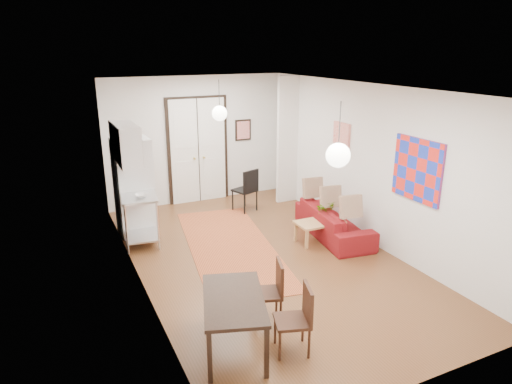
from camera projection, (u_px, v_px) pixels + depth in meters
name	position (u px, v px, depth m)	size (l,w,h in m)	color
floor	(264.00, 258.00, 7.92)	(7.00, 7.00, 0.00)	brown
ceiling	(265.00, 88.00, 7.04)	(4.20, 7.00, 0.02)	white
wall_back	(197.00, 140.00, 10.49)	(4.20, 0.02, 2.90)	silver
wall_front	(423.00, 266.00, 4.47)	(4.20, 0.02, 2.90)	silver
wall_left	(135.00, 195.00, 6.63)	(0.02, 7.00, 2.90)	silver
wall_right	(367.00, 164.00, 8.34)	(0.02, 7.00, 2.90)	silver
double_doors	(198.00, 151.00, 10.53)	(1.44, 0.06, 2.50)	white
stub_partition	(287.00, 141.00, 10.43)	(0.50, 0.10, 2.90)	silver
wall_cabinet	(126.00, 144.00, 7.85)	(0.35, 1.00, 0.70)	silver
painting_popart	(417.00, 170.00, 7.19)	(0.05, 1.00, 1.00)	red
painting_abstract	(341.00, 138.00, 8.91)	(0.05, 0.50, 0.60)	#F6E7CD
poster_back	(243.00, 130.00, 10.89)	(0.40, 0.03, 0.50)	red
print_left	(112.00, 137.00, 8.21)	(0.03, 0.44, 0.54)	#996A3F
pendant_back	(220.00, 113.00, 8.96)	(0.30, 0.30, 0.80)	white
pendant_front	(338.00, 155.00, 5.51)	(0.30, 0.30, 0.80)	white
kilim_rug	(230.00, 246.00, 8.37)	(1.46, 3.90, 0.01)	#AE562B
sofa	(334.00, 222.00, 8.77)	(0.78, 2.01, 0.59)	maroon
coffee_table	(320.00, 224.00, 8.52)	(0.89, 0.50, 0.40)	tan
potted_plant	(325.00, 211.00, 8.48)	(0.30, 0.35, 0.39)	#2A5928
kitchen_counter	(140.00, 209.00, 8.49)	(0.78, 1.31, 0.95)	silver
bowl	(141.00, 195.00, 8.12)	(0.22, 0.22, 0.05)	silver
soap_bottle	(135.00, 184.00, 8.57)	(0.09, 0.09, 0.20)	teal
fridge	(134.00, 187.00, 8.75)	(0.66, 0.66, 1.88)	silver
dining_table	(234.00, 303.00, 5.39)	(1.06, 1.40, 0.69)	black
dining_chair_near	(263.00, 285.00, 6.04)	(0.51, 0.62, 0.85)	#3D2113
dining_chair_far	(289.00, 312.00, 5.44)	(0.51, 0.62, 0.85)	#3D2113
black_side_chair	(243.00, 185.00, 10.13)	(0.56, 0.58, 0.96)	black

